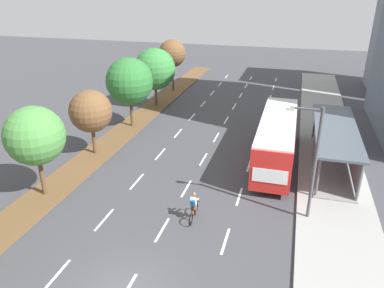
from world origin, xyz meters
The scene contains 14 objects.
median_strip centered at (-8.30, 20.00, 0.06)m, with size 2.60×52.00×0.12m, color brown.
sidewalk_right centered at (9.25, 20.00, 0.07)m, with size 4.50×52.00×0.15m, color #9E9E99.
lane_divider_left centered at (-3.50, 18.49, 0.00)m, with size 0.14×47.97×0.01m.
lane_divider_center centered at (0.00, 18.49, 0.00)m, with size 0.14×47.97×0.01m.
lane_divider_right centered at (3.50, 18.49, 0.00)m, with size 0.14×47.97×0.01m.
bus_shelter centered at (9.53, 15.40, 1.87)m, with size 2.90×10.91×2.86m.
bus centered at (5.25, 15.05, 2.07)m, with size 2.54×11.29×3.37m.
cyclist centered at (1.38, 6.17, 0.79)m, with size 0.46×1.82×1.71m.
median_tree_second centered at (-8.37, 6.14, 4.05)m, with size 3.57×3.57×5.73m.
median_tree_third centered at (-8.41, 12.53, 3.53)m, with size 3.22×3.22×5.03m.
median_tree_fourth centered at (-8.11, 18.91, 4.31)m, with size 4.21×4.21×6.31m.
median_tree_fifth centered at (-8.16, 25.29, 4.09)m, with size 4.32×4.32×6.14m.
median_tree_farthest centered at (-8.38, 31.68, 4.64)m, with size 3.25×3.25×6.17m.
streetlight centered at (7.42, 8.02, 3.89)m, with size 1.91×0.24×6.50m.
Camera 1 is at (6.09, -10.78, 12.33)m, focal length 34.63 mm.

